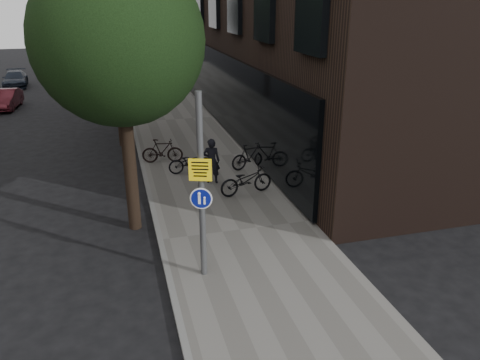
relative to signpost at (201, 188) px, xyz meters
name	(u,v)px	position (x,y,z in m)	size (l,w,h in m)	color
ground	(268,303)	(1.17, -1.37, -2.34)	(120.00, 120.00, 0.00)	black
sidewalk	(197,159)	(1.42, 8.63, -2.28)	(4.50, 60.00, 0.12)	slate
curb_edge	(142,163)	(-0.83, 8.63, -2.27)	(0.15, 60.00, 0.13)	slate
street_tree_near	(122,47)	(-1.36, 3.27, 2.77)	(4.40, 4.40, 7.50)	black
street_tree_mid	(114,27)	(-1.36, 11.77, 2.78)	(5.00, 5.00, 7.80)	black
street_tree_far	(111,18)	(-1.36, 20.77, 2.78)	(5.00, 5.00, 7.80)	black
signpost	(201,188)	(0.00, 0.00, 0.00)	(0.49, 0.20, 4.39)	#595B5E
pedestrian	(212,161)	(1.43, 5.73, -1.40)	(0.59, 0.39, 1.62)	black
parked_bike_facade_near	(246,180)	(2.32, 4.43, -1.73)	(0.65, 1.87, 0.98)	black
parked_bike_facade_far	(250,156)	(3.17, 6.80, -1.72)	(0.46, 1.64, 0.99)	black
parked_bike_curb_near	(191,162)	(0.87, 6.91, -1.78)	(0.58, 1.66, 0.87)	black
parked_bike_curb_far	(162,151)	(-0.01, 8.36, -1.73)	(0.46, 1.62, 0.97)	black
parked_car_mid	(6,99)	(-7.90, 21.08, -1.77)	(1.20, 3.45, 1.14)	#551821
parked_car_far	(15,79)	(-8.60, 28.88, -1.76)	(1.60, 3.94, 1.14)	#19212E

